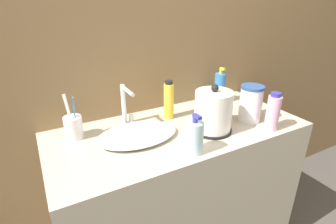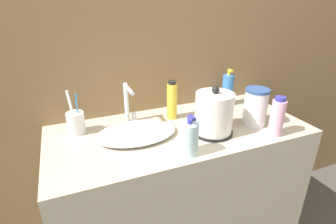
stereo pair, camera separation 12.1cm
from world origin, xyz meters
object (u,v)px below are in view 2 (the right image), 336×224
Objects in this scene: electric_kettle at (214,115)px; lotion_bottle at (189,138)px; faucet at (128,102)px; hand_cream_bottle at (228,90)px; mouthwash_bottle at (172,100)px; toothbrush_cup at (76,122)px; water_pitcher at (255,107)px; shampoo_bottle at (277,117)px.

electric_kettle is 1.33× the size of lotion_bottle.
faucet is 0.95× the size of hand_cream_bottle.
electric_kettle is 0.38m from hand_cream_bottle.
hand_cream_bottle is (0.37, 0.05, -0.01)m from mouthwash_bottle.
lotion_bottle is at bearing -41.74° from toothbrush_cup.
mouthwash_bottle is 0.95× the size of hand_cream_bottle.
mouthwash_bottle is (0.48, -0.02, 0.04)m from toothbrush_cup.
lotion_bottle is 0.44m from water_pitcher.
lotion_bottle is 0.59m from hand_cream_bottle.
electric_kettle reaches higher than faucet.
faucet is at bearing 142.91° from electric_kettle.
toothbrush_cup reaches higher than lotion_bottle.
toothbrush_cup is 1.06× the size of mouthwash_bottle.
shampoo_bottle is 1.00× the size of water_pitcher.
hand_cream_bottle is at bearing 89.50° from shampoo_bottle.
hand_cream_bottle is at bearing 41.49° from lotion_bottle.
toothbrush_cup is at bearing 163.63° from water_pitcher.
water_pitcher is at bearing -0.12° from electric_kettle.
mouthwash_bottle is 0.38m from hand_cream_bottle.
hand_cream_bottle is (0.85, 0.03, 0.04)m from toothbrush_cup.
electric_kettle is 1.07× the size of toothbrush_cup.
hand_cream_bottle is at bearing 2.05° from faucet.
mouthwash_bottle is at bearing 147.05° from water_pitcher.
water_pitcher is (-0.02, -0.27, 0.00)m from hand_cream_bottle.
faucet is 1.00× the size of mouthwash_bottle.
electric_kettle is at bearing 179.88° from water_pitcher.
faucet is at bearing 2.43° from toothbrush_cup.
shampoo_bottle is at bearing -43.40° from mouthwash_bottle.
electric_kettle reaches higher than toothbrush_cup.
lotion_bottle is 0.85× the size of mouthwash_bottle.
mouthwash_bottle reaches higher than water_pitcher.
toothbrush_cup is at bearing 156.62° from shampoo_bottle.
faucet and mouthwash_bottle have the same top height.
electric_kettle is at bearing -22.33° from toothbrush_cup.
toothbrush_cup is at bearing 157.67° from electric_kettle.
electric_kettle is at bearing 32.96° from lotion_bottle.
electric_kettle is 0.25m from mouthwash_bottle.
lotion_bottle is at bearing -164.21° from water_pitcher.
hand_cream_bottle is (0.26, 0.27, -0.00)m from electric_kettle.
mouthwash_bottle is at bearing 136.60° from shampoo_bottle.
lotion_bottle is at bearing -147.04° from electric_kettle.
hand_cream_bottle is at bearing 84.90° from water_pitcher.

